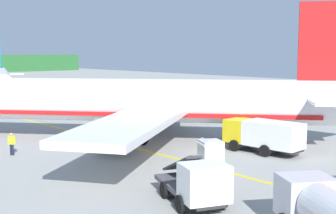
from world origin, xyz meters
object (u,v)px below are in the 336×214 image
(crew_marshaller, at_px, (12,142))
(service_truck_baggage, at_px, (197,184))
(airliner_foreground, at_px, (138,101))
(airliner_mid_apron, at_px, (2,80))
(service_truck_fuel, at_px, (263,134))
(cargo_container_near, at_px, (210,153))

(crew_marshaller, bearing_deg, service_truck_baggage, -82.16)
(airliner_foreground, xyz_separation_m, airliner_mid_apron, (5.91, 46.90, -0.48))
(airliner_foreground, xyz_separation_m, service_truck_baggage, (-8.70, -16.27, -2.19))
(airliner_mid_apron, relative_size, crew_marshaller, 20.18)
(service_truck_fuel, xyz_separation_m, service_truck_baggage, (-12.59, -5.47, -0.25))
(service_truck_fuel, bearing_deg, airliner_mid_apron, 87.99)
(airliner_mid_apron, relative_size, service_truck_fuel, 5.49)
(airliner_mid_apron, distance_m, service_truck_fuel, 57.75)
(cargo_container_near, relative_size, crew_marshaller, 1.27)
(airliner_mid_apron, bearing_deg, cargo_container_near, -97.87)
(airliner_mid_apron, xyz_separation_m, service_truck_fuel, (-2.02, -57.70, -1.47))
(service_truck_baggage, bearing_deg, service_truck_fuel, 23.48)
(service_truck_fuel, distance_m, service_truck_baggage, 13.73)
(airliner_foreground, relative_size, cargo_container_near, 15.49)
(airliner_foreground, distance_m, cargo_container_near, 11.37)
(service_truck_fuel, relative_size, crew_marshaller, 3.68)
(airliner_foreground, distance_m, airliner_mid_apron, 47.27)
(service_truck_fuel, distance_m, crew_marshaller, 19.15)
(airliner_mid_apron, height_order, cargo_container_near, airliner_mid_apron)
(airliner_foreground, xyz_separation_m, service_truck_fuel, (3.89, -10.80, -1.94))
(airliner_mid_apron, bearing_deg, service_truck_fuel, -92.01)
(airliner_foreground, relative_size, service_truck_baggage, 5.61)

